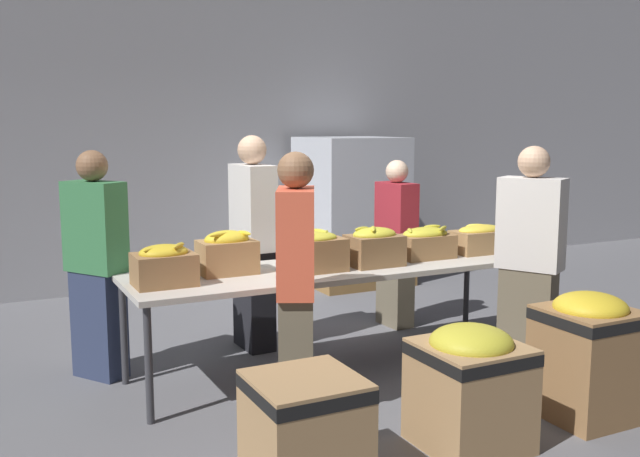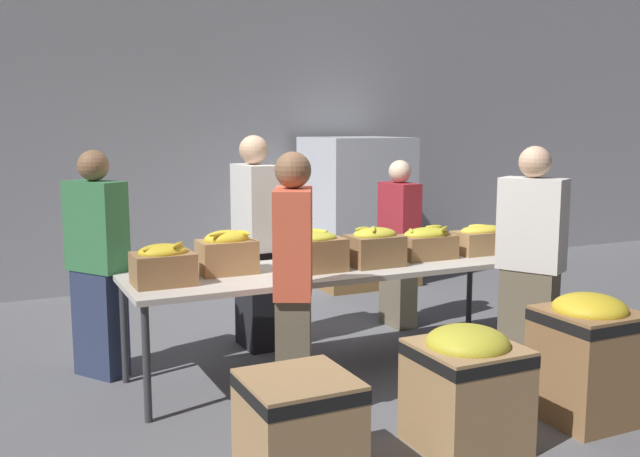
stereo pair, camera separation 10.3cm
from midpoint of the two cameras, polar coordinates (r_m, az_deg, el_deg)
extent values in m
plane|color=slate|center=(5.59, 1.93, -11.08)|extent=(30.00, 30.00, 0.00)
cube|color=#A8A8AD|center=(8.38, -8.69, 9.25)|extent=(16.00, 0.08, 4.00)
cube|color=beige|center=(5.38, 1.98, -3.22)|extent=(3.18, 0.89, 0.04)
cylinder|color=#38383D|center=(4.63, -13.08, -10.51)|extent=(0.05, 0.05, 0.76)
cylinder|color=#38383D|center=(6.02, 16.80, -6.22)|extent=(0.05, 0.05, 0.76)
cylinder|color=#38383D|center=(5.35, -14.87, -7.98)|extent=(0.05, 0.05, 0.76)
cylinder|color=#38383D|center=(6.59, 12.31, -4.80)|extent=(0.05, 0.05, 0.76)
cube|color=olive|center=(4.84, -11.85, -3.18)|extent=(0.40, 0.30, 0.21)
ellipsoid|color=gold|center=(4.82, -11.89, -1.84)|extent=(0.32, 0.26, 0.11)
ellipsoid|color=gold|center=(4.77, -12.66, -1.60)|extent=(0.17, 0.11, 0.04)
ellipsoid|color=gold|center=(4.81, -11.79, -1.53)|extent=(0.08, 0.17, 0.04)
ellipsoid|color=gold|center=(4.78, -10.70, -1.32)|extent=(0.13, 0.16, 0.04)
cube|color=#A37A4C|center=(5.13, -6.90, -2.26)|extent=(0.40, 0.28, 0.24)
ellipsoid|color=yellow|center=(5.11, -6.92, -0.84)|extent=(0.33, 0.23, 0.13)
ellipsoid|color=yellow|center=(5.08, -7.04, -0.58)|extent=(0.16, 0.20, 0.05)
ellipsoid|color=yellow|center=(5.08, -5.53, -0.33)|extent=(0.08, 0.17, 0.04)
ellipsoid|color=yellow|center=(5.02, -7.40, -0.45)|extent=(0.20, 0.10, 0.04)
cube|color=olive|center=(5.16, -0.01, -2.13)|extent=(0.46, 0.28, 0.24)
ellipsoid|color=gold|center=(5.14, -0.01, -0.74)|extent=(0.36, 0.25, 0.09)
ellipsoid|color=gold|center=(5.19, 0.45, -0.21)|extent=(0.10, 0.15, 0.04)
ellipsoid|color=gold|center=(5.06, -0.14, -0.64)|extent=(0.22, 0.07, 0.05)
ellipsoid|color=gold|center=(5.10, -0.52, -0.49)|extent=(0.19, 0.11, 0.05)
ellipsoid|color=gold|center=(5.19, 1.03, -0.38)|extent=(0.15, 0.21, 0.05)
cube|color=olive|center=(5.38, 4.94, -1.77)|extent=(0.39, 0.29, 0.23)
ellipsoid|color=gold|center=(5.36, 4.95, -0.48)|extent=(0.35, 0.24, 0.11)
ellipsoid|color=gold|center=(5.36, 3.94, -0.03)|extent=(0.16, 0.09, 0.04)
ellipsoid|color=gold|center=(5.32, 4.85, -0.07)|extent=(0.14, 0.19, 0.06)
cube|color=olive|center=(5.72, 9.00, -1.45)|extent=(0.44, 0.27, 0.19)
ellipsoid|color=gold|center=(5.71, 9.02, -0.45)|extent=(0.39, 0.24, 0.11)
ellipsoid|color=gold|center=(5.81, 9.60, 0.13)|extent=(0.15, 0.06, 0.04)
ellipsoid|color=gold|center=(5.64, 7.81, -0.21)|extent=(0.11, 0.16, 0.05)
ellipsoid|color=gold|center=(5.70, 10.43, -0.01)|extent=(0.19, 0.17, 0.04)
cube|color=#A37A4C|center=(6.04, 13.31, -1.07)|extent=(0.47, 0.27, 0.18)
ellipsoid|color=yellow|center=(6.02, 13.34, -0.14)|extent=(0.41, 0.21, 0.09)
ellipsoid|color=yellow|center=(6.08, 13.48, 0.07)|extent=(0.16, 0.16, 0.03)
ellipsoid|color=yellow|center=(6.01, 13.06, 0.17)|extent=(0.17, 0.12, 0.04)
cube|color=#6B604C|center=(5.53, 16.81, -7.27)|extent=(0.37, 0.44, 0.81)
cube|color=silver|center=(5.38, 17.14, 0.33)|extent=(0.42, 0.51, 0.67)
sphere|color=#DBAD89|center=(5.34, 17.35, 5.10)|extent=(0.23, 0.23, 0.23)
cube|color=#6B604C|center=(4.60, -1.45, -10.12)|extent=(0.36, 0.44, 0.80)
cube|color=#EA5B3D|center=(4.42, -1.48, -1.07)|extent=(0.40, 0.51, 0.66)
sphere|color=#896042|center=(4.37, -1.50, 4.70)|extent=(0.23, 0.23, 0.23)
cube|color=#2D3856|center=(5.56, -16.64, -7.25)|extent=(0.39, 0.43, 0.79)
cube|color=#387A47|center=(5.41, -16.96, 0.18)|extent=(0.44, 0.50, 0.66)
sphere|color=#896042|center=(5.37, -17.17, 4.84)|extent=(0.22, 0.22, 0.22)
cube|color=#6B604C|center=(6.65, 6.70, -4.67)|extent=(0.21, 0.36, 0.73)
cube|color=maroon|center=(6.53, 6.80, 1.02)|extent=(0.23, 0.42, 0.60)
sphere|color=beige|center=(6.49, 6.87, 4.56)|extent=(0.21, 0.21, 0.21)
cube|color=black|center=(5.99, -4.68, -5.57)|extent=(0.23, 0.41, 0.84)
cube|color=silver|center=(5.85, -4.77, 1.73)|extent=(0.25, 0.48, 0.69)
sphere|color=#DBAD89|center=(5.81, -4.83, 6.29)|extent=(0.24, 0.24, 0.24)
cube|color=tan|center=(3.80, -0.92, -15.98)|extent=(0.54, 0.54, 0.59)
cube|color=black|center=(3.71, -0.93, -12.62)|extent=(0.55, 0.55, 0.07)
cube|color=tan|center=(4.30, 12.27, -13.00)|extent=(0.57, 0.57, 0.61)
cube|color=black|center=(4.22, 12.38, -9.81)|extent=(0.57, 0.57, 0.07)
ellipsoid|color=gold|center=(4.20, 12.41, -8.96)|extent=(0.48, 0.48, 0.20)
cube|color=olive|center=(4.89, 21.12, -10.16)|extent=(0.54, 0.54, 0.71)
cube|color=black|center=(4.80, 21.31, -6.76)|extent=(0.54, 0.54, 0.07)
ellipsoid|color=gold|center=(4.79, 21.35, -6.01)|extent=(0.46, 0.46, 0.19)
cube|color=olive|center=(8.52, 3.19, -3.79)|extent=(1.15, 1.15, 0.13)
cube|color=silver|center=(8.38, 3.24, 1.92)|extent=(1.06, 1.06, 1.57)
camera|label=1|loc=(0.05, -89.44, 0.08)|focal=40.00mm
camera|label=2|loc=(0.05, 90.56, -0.08)|focal=40.00mm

